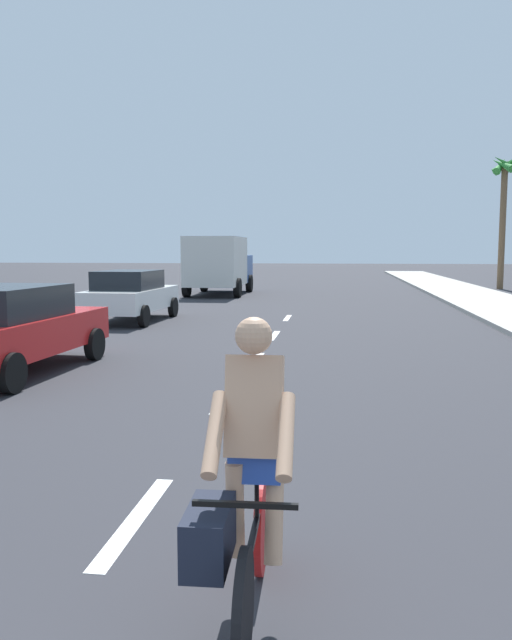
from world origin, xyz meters
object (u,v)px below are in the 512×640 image
Objects in this scene: parked_car_white at (131,294)px; palm_tree_distant at (504,187)px; parked_car_red at (7,327)px; cyclist at (245,485)px; delivery_truck at (219,264)px.

palm_tree_distant reaches higher than parked_car_white.
palm_tree_distant is at bearing 63.23° from parked_car_red.
cyclist is 0.24× the size of palm_tree_distant.
palm_tree_distant is at bearing -107.82° from cyclist.
parked_car_red and parked_car_white have the same top height.
cyclist is 0.42× the size of parked_car_white.
delivery_truck is (-5.28, 27.01, 0.67)m from cyclist.
cyclist is 0.29× the size of delivery_truck.
palm_tree_distant is at bearing 23.24° from delivery_truck.
parked_car_white is (-0.51, 8.28, -0.00)m from parked_car_red.
parked_car_white is 11.82m from delivery_truck.
parked_car_red is 1.05× the size of parked_car_white.
delivery_truck reaches higher than parked_car_white.
delivery_truck is 16.60m from palm_tree_distant.
parked_car_red is 8.29m from parked_car_white.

